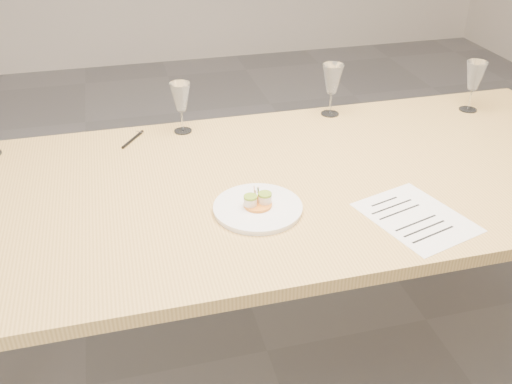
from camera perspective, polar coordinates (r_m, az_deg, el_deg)
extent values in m
plane|color=slate|center=(2.24, 1.11, -15.59)|extent=(7.00, 7.00, 0.00)
cube|color=#DAAE5F|center=(1.78, 1.34, 0.68)|extent=(2.40, 1.00, 0.04)
cylinder|color=#DAAE5F|center=(2.73, 21.64, 0.93)|extent=(0.07, 0.07, 0.71)
cylinder|color=white|center=(1.62, 0.18, -1.66)|extent=(0.25, 0.25, 0.01)
cylinder|color=white|center=(1.61, 0.18, -1.48)|extent=(0.25, 0.25, 0.01)
cylinder|color=orange|center=(1.61, 0.18, -1.30)|extent=(0.08, 0.08, 0.01)
cylinder|color=#FBE9CD|center=(1.60, -0.55, -0.93)|extent=(0.04, 0.04, 0.02)
cylinder|color=#FBE9CD|center=(1.61, 0.90, -0.67)|extent=(0.04, 0.04, 0.02)
cylinder|color=#88A72E|center=(1.59, -0.55, -0.49)|extent=(0.04, 0.04, 0.01)
cylinder|color=#88A72E|center=(1.60, 0.91, -0.22)|extent=(0.04, 0.04, 0.01)
cylinder|color=tan|center=(1.59, 2.25, -1.95)|extent=(0.04, 0.04, 0.00)
cube|color=white|center=(1.65, 15.70, -2.45)|extent=(0.31, 0.35, 0.00)
cube|color=black|center=(1.70, 12.71, -0.94)|extent=(0.09, 0.03, 0.00)
cube|color=black|center=(1.68, 13.43, -1.44)|extent=(0.14, 0.05, 0.00)
cube|color=black|center=(1.66, 14.17, -1.94)|extent=(0.14, 0.05, 0.00)
cube|color=black|center=(1.63, 15.70, -2.99)|extent=(0.14, 0.05, 0.00)
cube|color=black|center=(1.61, 16.49, -3.53)|extent=(0.14, 0.05, 0.00)
cube|color=black|center=(1.59, 17.29, -4.08)|extent=(0.14, 0.05, 0.00)
cylinder|color=black|center=(2.06, -12.22, 5.18)|extent=(0.09, 0.12, 0.01)
cube|color=silver|center=(2.09, -11.57, 5.91)|extent=(0.02, 0.02, 0.00)
cylinder|color=white|center=(2.10, -7.31, 6.08)|extent=(0.06, 0.06, 0.00)
cylinder|color=white|center=(2.08, -7.39, 7.10)|extent=(0.01, 0.01, 0.08)
cone|color=white|center=(2.04, -7.56, 9.40)|extent=(0.07, 0.07, 0.10)
cylinder|color=white|center=(2.24, 7.40, 7.77)|extent=(0.07, 0.07, 0.00)
cylinder|color=white|center=(2.22, 7.48, 8.82)|extent=(0.01, 0.01, 0.08)
cone|color=white|center=(2.19, 7.65, 11.16)|extent=(0.08, 0.08, 0.11)
cylinder|color=white|center=(2.41, 20.42, 7.74)|extent=(0.07, 0.07, 0.00)
cylinder|color=white|center=(2.39, 20.62, 8.69)|extent=(0.01, 0.01, 0.08)
cone|color=white|center=(2.36, 21.05, 10.82)|extent=(0.08, 0.08, 0.11)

